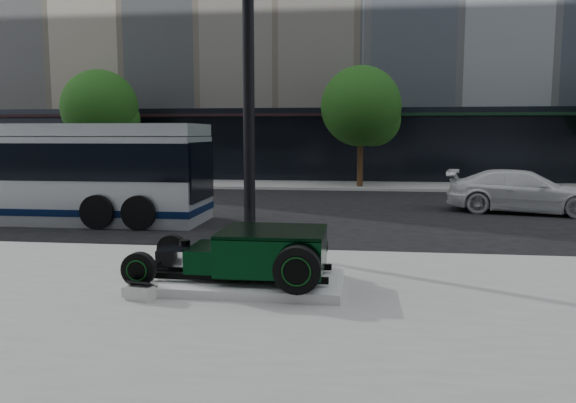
# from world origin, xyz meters

# --- Properties ---
(ground) EXTENTS (120.00, 120.00, 0.00)m
(ground) POSITION_xyz_m (0.00, 0.00, 0.00)
(ground) COLOR black
(ground) RESTS_ON ground
(sidewalk_far) EXTENTS (70.00, 4.00, 0.12)m
(sidewalk_far) POSITION_xyz_m (0.00, 14.00, 0.06)
(sidewalk_far) COLOR gray
(sidewalk_far) RESTS_ON ground
(street_trees) EXTENTS (29.80, 3.80, 5.70)m
(street_trees) POSITION_xyz_m (1.15, 13.07, 3.77)
(street_trees) COLOR black
(street_trees) RESTS_ON sidewalk_far
(display_plinth) EXTENTS (3.40, 1.80, 0.15)m
(display_plinth) POSITION_xyz_m (-0.95, -5.05, 0.20)
(display_plinth) COLOR silver
(display_plinth) RESTS_ON sidewalk_near
(hot_rod) EXTENTS (3.22, 2.00, 0.81)m
(hot_rod) POSITION_xyz_m (-0.62, -5.05, 0.70)
(hot_rod) COLOR black
(hot_rod) RESTS_ON display_plinth
(info_plaque) EXTENTS (0.45, 0.37, 0.31)m
(info_plaque) POSITION_xyz_m (-2.30, -6.01, 0.24)
(info_plaque) COLOR silver
(info_plaque) RESTS_ON sidewalk_near
(lamppost) EXTENTS (0.45, 0.45, 8.14)m
(lamppost) POSITION_xyz_m (-1.34, -2.28, 3.88)
(lamppost) COLOR black
(lamppost) RESTS_ON sidewalk_near
(transit_bus) EXTENTS (12.12, 2.88, 2.92)m
(transit_bus) POSITION_xyz_m (-9.60, 1.89, 1.49)
(transit_bus) COLOR #B1B6BB
(transit_bus) RESTS_ON ground
(white_sedan) EXTENTS (5.26, 3.07, 1.43)m
(white_sedan) POSITION_xyz_m (6.44, 5.50, 0.72)
(white_sedan) COLOR silver
(white_sedan) RESTS_ON ground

